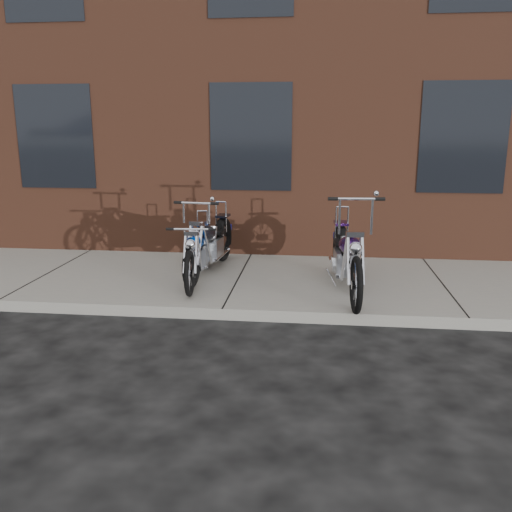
# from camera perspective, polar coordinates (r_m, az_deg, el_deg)

# --- Properties ---
(ground) EXTENTS (120.00, 120.00, 0.00)m
(ground) POSITION_cam_1_polar(r_m,az_deg,el_deg) (6.89, -3.57, -6.76)
(ground) COLOR black
(ground) RESTS_ON ground
(sidewalk) EXTENTS (22.00, 3.00, 0.15)m
(sidewalk) POSITION_cam_1_polar(r_m,az_deg,el_deg) (8.27, -1.78, -2.71)
(sidewalk) COLOR #9C9789
(sidewalk) RESTS_ON ground
(building_brick) EXTENTS (22.00, 10.00, 8.00)m
(building_brick) POSITION_cam_1_polar(r_m,az_deg,el_deg) (14.50, 2.00, 19.88)
(building_brick) COLOR brown
(building_brick) RESTS_ON ground
(chopper_purple) EXTENTS (0.61, 2.48, 1.39)m
(chopper_purple) POSITION_cam_1_polar(r_m,az_deg,el_deg) (7.55, 9.55, -0.37)
(chopper_purple) COLOR black
(chopper_purple) RESTS_ON sidewalk
(chopper_blue) EXTENTS (0.53, 2.17, 0.94)m
(chopper_blue) POSITION_cam_1_polar(r_m,az_deg,el_deg) (8.07, -6.15, 0.22)
(chopper_blue) COLOR black
(chopper_blue) RESTS_ON sidewalk
(chopper_third) EXTENTS (0.58, 2.36, 1.20)m
(chopper_third) POSITION_cam_1_polar(r_m,az_deg,el_deg) (8.45, -4.87, 1.09)
(chopper_third) COLOR black
(chopper_third) RESTS_ON sidewalk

